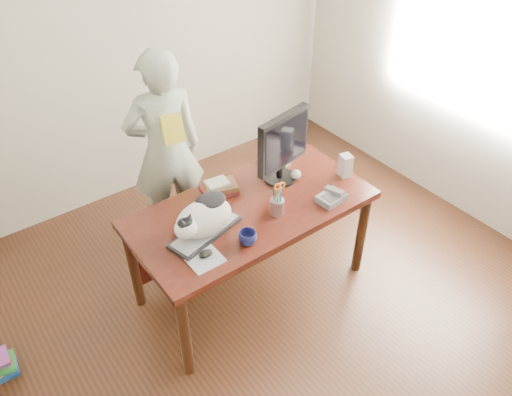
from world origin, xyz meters
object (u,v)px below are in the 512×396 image
object	(u,v)px
calculator	(279,158)
speaker	(345,166)
coffee_mug	(248,238)
person	(165,150)
pen_cup	(277,205)
baseball	(296,174)
monitor	(283,145)
desk	(245,217)
mouse	(206,253)
phone	(332,197)
keyboard	(205,232)
book_stack	(220,188)
cat	(202,218)

from	to	relation	value
calculator	speaker	bearing A→B (deg)	-84.67
coffee_mug	person	world-z (taller)	person
pen_cup	baseball	bearing A→B (deg)	32.25
monitor	desk	bearing A→B (deg)	173.84
coffee_mug	person	size ratio (longest dim) A/B	0.07
desk	mouse	xyz separation A→B (m)	(-0.48, -0.29, 0.17)
mouse	phone	world-z (taller)	phone
desk	phone	size ratio (longest dim) A/B	8.24
pen_cup	person	distance (m)	1.06
coffee_mug	person	bearing A→B (deg)	86.49
pen_cup	keyboard	bearing A→B (deg)	167.51
keyboard	book_stack	xyz separation A→B (m)	(0.30, 0.30, 0.02)
cat	book_stack	size ratio (longest dim) A/B	1.77
monitor	mouse	bearing A→B (deg)	-169.95
cat	baseball	bearing A→B (deg)	-7.20
speaker	monitor	bearing A→B (deg)	163.82
baseball	person	size ratio (longest dim) A/B	0.05
monitor	pen_cup	world-z (taller)	monitor
desk	baseball	xyz separation A→B (m)	(0.43, -0.02, 0.18)
mouse	person	world-z (taller)	person
desk	phone	distance (m)	0.60
coffee_mug	book_stack	bearing A→B (deg)	74.70
monitor	coffee_mug	xyz separation A→B (m)	(-0.57, -0.38, -0.24)
desk	keyboard	distance (m)	0.43
monitor	coffee_mug	size ratio (longest dim) A/B	4.63
cat	keyboard	bearing A→B (deg)	8.36
speaker	cat	bearing A→B (deg)	-169.64
cat	pen_cup	distance (m)	0.50
cat	pen_cup	world-z (taller)	cat
phone	calculator	world-z (taller)	phone
phone	baseball	distance (m)	0.33
cat	calculator	size ratio (longest dim) A/B	2.10
pen_cup	person	size ratio (longest dim) A/B	0.15
monitor	book_stack	size ratio (longest dim) A/B	1.94
mouse	speaker	bearing A→B (deg)	4.34
pen_cup	coffee_mug	size ratio (longest dim) A/B	2.16
speaker	calculator	size ratio (longest dim) A/B	0.75
pen_cup	speaker	world-z (taller)	pen_cup
cat	pen_cup	size ratio (longest dim) A/B	1.95
desk	coffee_mug	size ratio (longest dim) A/B	14.51
calculator	baseball	bearing A→B (deg)	-126.51
keyboard	calculator	distance (m)	0.93
person	book_stack	bearing A→B (deg)	107.68
baseball	book_stack	bearing A→B (deg)	159.73
monitor	speaker	size ratio (longest dim) A/B	3.08
keyboard	calculator	bearing A→B (deg)	7.49
calculator	person	bearing A→B (deg)	112.55
monitor	phone	size ratio (longest dim) A/B	2.63
desk	person	world-z (taller)	person
pen_cup	mouse	size ratio (longest dim) A/B	2.68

